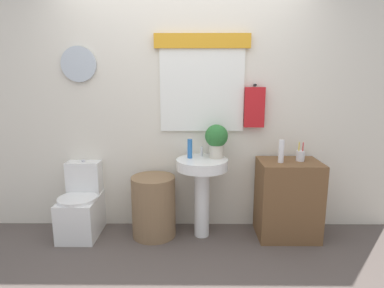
# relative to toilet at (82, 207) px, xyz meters

# --- Properties ---
(ground_plane) EXTENTS (8.00, 8.00, 0.00)m
(ground_plane) POSITION_rel_toilet_xyz_m (1.04, -0.88, -0.28)
(ground_plane) COLOR #564C47
(back_wall) EXTENTS (4.40, 0.18, 2.60)m
(back_wall) POSITION_rel_toilet_xyz_m (1.05, 0.26, 1.02)
(back_wall) COLOR silver
(back_wall) RESTS_ON ground_plane
(toilet) EXTENTS (0.38, 0.51, 0.74)m
(toilet) POSITION_rel_toilet_xyz_m (0.00, 0.00, 0.00)
(toilet) COLOR white
(toilet) RESTS_ON ground_plane
(laundry_hamper) EXTENTS (0.44, 0.44, 0.62)m
(laundry_hamper) POSITION_rel_toilet_xyz_m (0.74, -0.03, 0.02)
(laundry_hamper) COLOR #846647
(laundry_hamper) RESTS_ON ground_plane
(pedestal_sink) EXTENTS (0.50, 0.50, 0.80)m
(pedestal_sink) POSITION_rel_toilet_xyz_m (1.22, -0.03, 0.31)
(pedestal_sink) COLOR white
(pedestal_sink) RESTS_ON ground_plane
(faucet) EXTENTS (0.03, 0.03, 0.10)m
(faucet) POSITION_rel_toilet_xyz_m (1.22, 0.09, 0.56)
(faucet) COLOR silver
(faucet) RESTS_ON pedestal_sink
(wooden_cabinet) EXTENTS (0.59, 0.44, 0.78)m
(wooden_cabinet) POSITION_rel_toilet_xyz_m (2.07, -0.03, 0.10)
(wooden_cabinet) COLOR brown
(wooden_cabinet) RESTS_ON ground_plane
(soap_bottle) EXTENTS (0.05, 0.05, 0.19)m
(soap_bottle) POSITION_rel_toilet_xyz_m (1.10, 0.02, 0.61)
(soap_bottle) COLOR #2D6BB7
(soap_bottle) RESTS_ON pedestal_sink
(potted_plant) EXTENTS (0.23, 0.23, 0.33)m
(potted_plant) POSITION_rel_toilet_xyz_m (1.36, 0.03, 0.70)
(potted_plant) COLOR beige
(potted_plant) RESTS_ON pedestal_sink
(lotion_bottle) EXTENTS (0.05, 0.05, 0.22)m
(lotion_bottle) POSITION_rel_toilet_xyz_m (1.97, -0.07, 0.60)
(lotion_bottle) COLOR white
(lotion_bottle) RESTS_ON wooden_cabinet
(toothbrush_cup) EXTENTS (0.08, 0.08, 0.19)m
(toothbrush_cup) POSITION_rel_toilet_xyz_m (2.18, -0.01, 0.54)
(toothbrush_cup) COLOR silver
(toothbrush_cup) RESTS_ON wooden_cabinet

